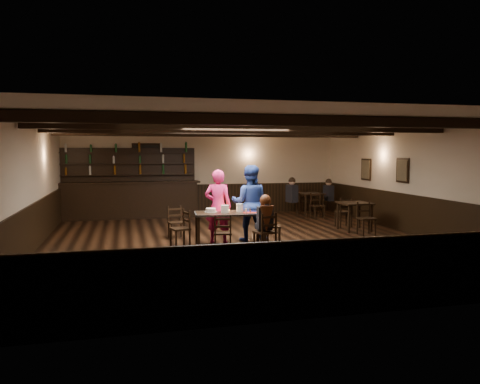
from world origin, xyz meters
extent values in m
plane|color=black|center=(0.00, 0.00, 0.00)|extent=(10.00, 10.00, 0.00)
cube|color=beige|center=(0.00, 5.00, 1.35)|extent=(9.00, 0.02, 2.70)
cube|color=beige|center=(0.00, -5.00, 1.35)|extent=(9.00, 0.02, 2.70)
cube|color=beige|center=(-4.50, 0.00, 1.35)|extent=(0.02, 10.00, 2.70)
cube|color=beige|center=(4.50, 0.00, 1.35)|extent=(0.02, 10.00, 2.70)
cube|color=silver|center=(0.00, 0.00, 2.70)|extent=(9.00, 10.00, 0.02)
cube|color=black|center=(0.00, 4.97, 0.50)|extent=(9.00, 0.04, 1.00)
cube|color=black|center=(0.00, -4.97, 0.50)|extent=(9.00, 0.04, 1.00)
cube|color=black|center=(-4.47, 0.00, 0.50)|extent=(0.04, 10.00, 1.00)
cube|color=black|center=(4.47, 0.00, 0.50)|extent=(0.04, 10.00, 1.00)
cube|color=black|center=(-1.90, 4.97, 1.85)|extent=(0.90, 0.03, 1.00)
cube|color=black|center=(-1.90, 4.95, 1.85)|extent=(0.80, 0.02, 0.90)
cube|color=black|center=(4.47, 0.50, 1.60)|extent=(0.03, 0.55, 0.65)
cube|color=#72664C|center=(4.45, 0.50, 1.60)|extent=(0.02, 0.45, 0.55)
cube|color=black|center=(4.47, 2.40, 1.55)|extent=(0.03, 0.55, 0.65)
cube|color=#72664C|center=(4.45, 2.40, 1.55)|extent=(0.02, 0.45, 0.55)
cube|color=black|center=(0.00, -3.00, 2.60)|extent=(8.90, 0.18, 0.18)
cube|color=black|center=(0.00, -1.00, 2.60)|extent=(8.90, 0.18, 0.18)
cube|color=black|center=(0.00, 1.00, 2.60)|extent=(8.90, 0.18, 0.18)
cube|color=black|center=(0.00, 3.00, 2.60)|extent=(8.90, 0.18, 0.18)
cube|color=black|center=(-1.09, -0.59, 0.36)|extent=(0.07, 0.07, 0.71)
cube|color=black|center=(-1.03, 0.05, 0.36)|extent=(0.07, 0.07, 0.71)
cube|color=black|center=(0.31, -0.72, 0.36)|extent=(0.07, 0.07, 0.71)
cube|color=black|center=(0.37, -0.08, 0.36)|extent=(0.07, 0.07, 0.71)
cube|color=black|center=(-0.36, -0.34, 0.73)|extent=(1.59, 0.90, 0.04)
cube|color=#A5A8AD|center=(-0.33, 0.03, 0.73)|extent=(1.52, 0.17, 0.04)
cube|color=#A5A8AD|center=(-0.39, -0.70, 0.73)|extent=(1.52, 0.17, 0.04)
cube|color=#A5A8AD|center=(0.39, -0.40, 0.73)|extent=(0.10, 0.76, 0.04)
cube|color=#A5A8AD|center=(-1.10, -0.27, 0.73)|extent=(0.10, 0.76, 0.04)
cube|color=black|center=(-0.44, -0.77, 0.19)|extent=(0.04, 0.04, 0.38)
cube|color=black|center=(-0.50, -1.06, 0.19)|extent=(0.04, 0.04, 0.38)
cube|color=black|center=(-0.75, -0.70, 0.19)|extent=(0.04, 0.04, 0.38)
cube|color=black|center=(-0.81, -0.99, 0.19)|extent=(0.04, 0.04, 0.38)
cube|color=black|center=(-0.62, -0.88, 0.39)|extent=(0.43, 0.42, 0.04)
cube|color=black|center=(-0.65, -1.03, 0.59)|extent=(0.37, 0.11, 0.39)
cube|color=black|center=(-0.65, -1.03, 0.55)|extent=(0.31, 0.09, 0.04)
cube|color=black|center=(-0.65, -1.03, 0.71)|extent=(0.31, 0.09, 0.04)
cube|color=black|center=(0.34, -0.93, 0.20)|extent=(0.04, 0.04, 0.40)
cube|color=black|center=(0.42, -1.24, 0.20)|extent=(0.04, 0.04, 0.40)
cube|color=black|center=(0.02, -1.02, 0.20)|extent=(0.04, 0.04, 0.40)
cube|color=black|center=(0.10, -1.32, 0.20)|extent=(0.04, 0.04, 0.40)
cube|color=black|center=(0.22, -1.13, 0.42)|extent=(0.47, 0.46, 0.04)
cube|color=black|center=(0.26, -1.28, 0.63)|extent=(0.39, 0.13, 0.42)
cube|color=black|center=(0.26, -1.28, 0.58)|extent=(0.33, 0.11, 0.05)
cube|color=black|center=(0.26, -1.28, 0.75)|extent=(0.33, 0.11, 0.05)
cube|color=black|center=(-1.64, -0.13, 0.20)|extent=(0.04, 0.04, 0.40)
cube|color=black|center=(-1.33, -0.05, 0.20)|extent=(0.04, 0.04, 0.40)
cube|color=black|center=(-1.55, -0.45, 0.20)|extent=(0.04, 0.04, 0.40)
cube|color=black|center=(-1.25, -0.37, 0.20)|extent=(0.04, 0.04, 0.40)
cube|color=black|center=(-1.44, -0.25, 0.41)|extent=(0.46, 0.47, 0.04)
cube|color=black|center=(-1.29, -0.21, 0.62)|extent=(0.13, 0.38, 0.41)
cube|color=black|center=(-1.29, -0.21, 0.58)|extent=(0.11, 0.33, 0.05)
cube|color=black|center=(-1.29, -0.21, 0.75)|extent=(0.11, 0.33, 0.05)
cube|color=black|center=(0.73, -0.61, 0.20)|extent=(0.04, 0.04, 0.40)
cube|color=black|center=(0.42, -0.52, 0.20)|extent=(0.04, 0.04, 0.40)
cube|color=black|center=(0.82, -0.29, 0.20)|extent=(0.04, 0.04, 0.40)
cube|color=black|center=(0.51, -0.20, 0.20)|extent=(0.04, 0.04, 0.40)
cube|color=black|center=(0.62, -0.41, 0.41)|extent=(0.46, 0.47, 0.04)
cube|color=black|center=(0.47, -0.36, 0.62)|extent=(0.14, 0.38, 0.41)
cube|color=black|center=(0.47, -0.36, 0.58)|extent=(0.11, 0.33, 0.05)
cube|color=black|center=(0.47, -0.36, 0.75)|extent=(0.11, 0.33, 0.05)
cube|color=black|center=(-1.53, 0.69, 0.18)|extent=(0.03, 0.03, 0.37)
cube|color=black|center=(-1.58, 0.98, 0.18)|extent=(0.03, 0.03, 0.37)
cube|color=black|center=(-1.23, 0.73, 0.18)|extent=(0.03, 0.03, 0.37)
cube|color=black|center=(-1.27, 1.02, 0.18)|extent=(0.03, 0.03, 0.37)
cube|color=black|center=(-1.40, 0.86, 0.38)|extent=(0.40, 0.39, 0.03)
cube|color=black|center=(-1.42, 1.00, 0.58)|extent=(0.36, 0.08, 0.38)
cube|color=black|center=(-1.42, 1.00, 0.54)|extent=(0.31, 0.07, 0.04)
cube|color=black|center=(-1.42, 1.00, 0.69)|extent=(0.31, 0.07, 0.04)
imported|color=#D91866|center=(-0.53, 0.08, 0.84)|extent=(0.72, 0.60, 1.68)
imported|color=navy|center=(0.24, 0.16, 0.89)|extent=(1.04, 0.92, 1.78)
cube|color=black|center=(0.22, -1.02, 0.51)|extent=(0.30, 0.30, 0.12)
cube|color=black|center=(0.22, -1.13, 0.73)|extent=(0.32, 0.19, 0.44)
cylinder|color=black|center=(0.22, -1.13, 0.93)|extent=(0.09, 0.32, 0.32)
sphere|color=#D8A384|center=(0.22, -1.13, 1.07)|extent=(0.19, 0.19, 0.19)
sphere|color=#3E1B0E|center=(0.22, -1.15, 1.08)|extent=(0.24, 0.24, 0.24)
cone|color=#3E1B0E|center=(0.22, -1.25, 0.71)|extent=(0.19, 0.19, 0.56)
cylinder|color=white|center=(-0.75, -0.20, 0.76)|extent=(0.28, 0.28, 0.01)
cylinder|color=white|center=(-0.75, -0.20, 0.80)|extent=(0.22, 0.22, 0.07)
cylinder|color=silver|center=(-0.75, -0.20, 0.79)|extent=(0.24, 0.24, 0.04)
cylinder|color=white|center=(-0.47, -0.37, 0.84)|extent=(0.18, 0.18, 0.17)
cylinder|color=white|center=(-0.12, -0.32, 0.84)|extent=(0.15, 0.15, 0.18)
cylinder|color=#A5A8AD|center=(-0.34, -0.21, 0.77)|extent=(0.04, 0.04, 0.03)
sphere|color=orange|center=(-0.34, -0.21, 0.79)|extent=(0.03, 0.03, 0.03)
cylinder|color=silver|center=(-0.02, -0.50, 0.80)|extent=(0.04, 0.04, 0.10)
cylinder|color=#A5A8AD|center=(0.08, -0.46, 0.80)|extent=(0.04, 0.04, 0.09)
cylinder|color=silver|center=(-0.06, -0.22, 0.81)|extent=(0.07, 0.07, 0.11)
cube|color=#A01911|center=(0.09, -0.48, 0.75)|extent=(0.35, 0.27, 0.00)
cube|color=#0F164F|center=(0.19, -0.31, 0.75)|extent=(0.37, 0.35, 0.00)
cube|color=black|center=(-2.48, 4.65, 0.55)|extent=(4.25, 0.60, 1.10)
cube|color=black|center=(-2.48, 4.65, 1.12)|extent=(4.45, 0.70, 0.05)
cube|color=black|center=(-2.48, 4.92, 1.10)|extent=(4.25, 0.10, 2.20)
cube|color=black|center=(-2.48, 4.82, 1.35)|extent=(4.15, 0.22, 0.03)
cube|color=black|center=(-2.48, 4.82, 1.70)|extent=(4.15, 0.22, 0.03)
cube|color=black|center=(-2.48, 4.82, 2.05)|extent=(4.15, 0.22, 0.03)
cube|color=black|center=(3.29, 0.84, 0.73)|extent=(0.78, 0.78, 0.04)
cube|color=black|center=(2.98, 0.52, 0.35)|extent=(0.05, 0.05, 0.71)
cube|color=black|center=(2.97, 1.16, 0.35)|extent=(0.05, 0.05, 0.71)
cube|color=black|center=(3.61, 0.52, 0.35)|extent=(0.05, 0.05, 0.71)
cube|color=black|center=(3.61, 1.16, 0.35)|extent=(0.05, 0.05, 0.71)
cube|color=black|center=(3.23, 3.73, 0.73)|extent=(0.80, 0.80, 0.04)
cube|color=black|center=(2.94, 3.40, 0.35)|extent=(0.05, 0.05, 0.71)
cube|color=black|center=(2.90, 4.02, 0.35)|extent=(0.05, 0.05, 0.71)
cube|color=black|center=(3.56, 3.45, 0.35)|extent=(0.05, 0.05, 0.71)
cube|color=black|center=(3.51, 4.06, 0.35)|extent=(0.05, 0.05, 0.71)
cube|color=black|center=(2.58, 3.68, 0.75)|extent=(0.32, 0.43, 0.56)
sphere|color=#D8A384|center=(2.58, 3.68, 1.13)|extent=(0.21, 0.21, 0.21)
sphere|color=black|center=(2.58, 3.68, 1.16)|extent=(0.23, 0.23, 0.23)
cube|color=black|center=(3.92, 3.84, 0.72)|extent=(0.26, 0.38, 0.51)
sphere|color=#D8A384|center=(3.92, 3.84, 1.06)|extent=(0.20, 0.20, 0.20)
sphere|color=black|center=(3.92, 3.84, 1.09)|extent=(0.20, 0.20, 0.20)
camera|label=1|loc=(-2.59, -10.32, 2.10)|focal=35.00mm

